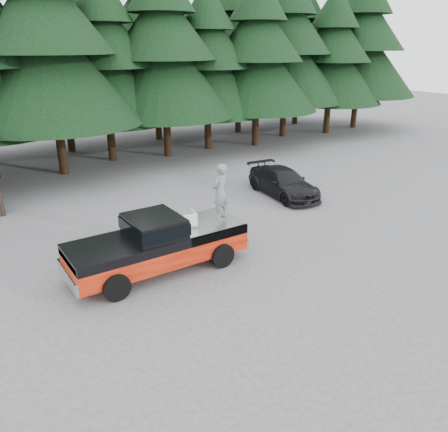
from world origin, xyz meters
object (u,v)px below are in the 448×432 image
air_compressor (185,220)px  man_on_bed (220,192)px  parked_car (283,182)px  pickup_truck (158,251)px

air_compressor → man_on_bed: (1.36, -0.07, 0.75)m
man_on_bed → air_compressor: bearing=-22.9°
air_compressor → parked_car: 8.35m
air_compressor → pickup_truck: bearing=-170.6°
pickup_truck → man_on_bed: (2.40, -0.06, 1.64)m
air_compressor → parked_car: air_compressor is taller
air_compressor → man_on_bed: bearing=6.3°
parked_car → pickup_truck: bearing=-150.6°
pickup_truck → parked_car: pickup_truck is taller
man_on_bed → parked_car: (6.13, 3.66, -1.65)m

